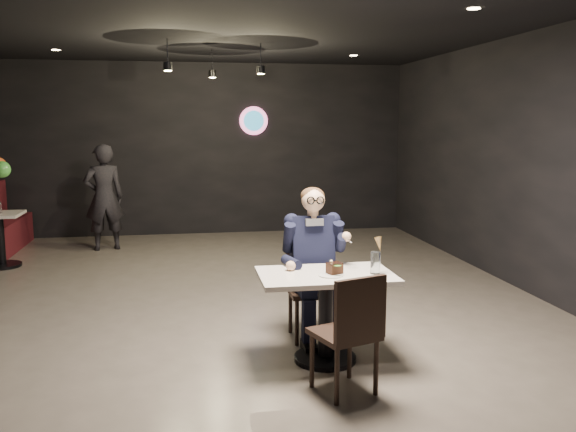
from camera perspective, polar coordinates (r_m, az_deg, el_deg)
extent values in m
plane|color=slate|center=(6.70, -5.62, -8.43)|extent=(9.00, 9.00, 0.00)
cube|color=black|center=(8.44, -6.93, 14.86)|extent=(1.40, 1.20, 0.36)
cube|color=white|center=(5.13, 3.53, -9.44)|extent=(1.10, 0.70, 0.75)
cube|color=black|center=(5.62, 2.25, -6.89)|extent=(0.42, 0.46, 0.92)
cube|color=black|center=(4.56, 5.26, -10.70)|extent=(0.55, 0.57, 0.92)
cube|color=black|center=(5.55, 2.27, -4.31)|extent=(0.60, 0.80, 1.44)
cylinder|color=white|center=(4.94, 4.03, -5.56)|extent=(0.20, 0.20, 0.01)
cube|color=black|center=(4.97, 4.37, -4.92)|extent=(0.14, 0.13, 0.08)
ellipsoid|color=green|center=(4.89, 4.68, -4.66)|extent=(0.06, 0.04, 0.01)
cylinder|color=silver|center=(5.03, 8.18, -4.36)|extent=(0.08, 0.08, 0.18)
cone|color=#DEA45B|center=(5.03, 8.53, -2.63)|extent=(0.07, 0.07, 0.12)
cube|color=white|center=(9.25, -25.33, -2.07)|extent=(0.59, 0.59, 0.74)
imported|color=black|center=(9.86, -16.83, 1.68)|extent=(0.68, 0.53, 1.65)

